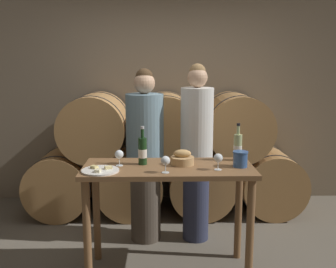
{
  "coord_description": "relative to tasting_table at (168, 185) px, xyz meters",
  "views": [
    {
      "loc": [
        -0.07,
        -3.14,
        1.8
      ],
      "look_at": [
        0.0,
        0.12,
        1.19
      ],
      "focal_mm": 42.0,
      "sensor_mm": 36.0,
      "label": 1
    }
  ],
  "objects": [
    {
      "name": "stone_wall_back",
      "position": [
        0.0,
        1.95,
        0.82
      ],
      "size": [
        10.0,
        0.12,
        3.2
      ],
      "color": "gray",
      "rests_on": "ground_plane"
    },
    {
      "name": "blue_crock",
      "position": [
        0.59,
        -0.03,
        0.24
      ],
      "size": [
        0.12,
        0.12,
        0.13
      ],
      "color": "#335693",
      "rests_on": "tasting_table"
    },
    {
      "name": "wine_glass_far_left",
      "position": [
        -0.41,
        0.03,
        0.26
      ],
      "size": [
        0.07,
        0.07,
        0.13
      ],
      "color": "white",
      "rests_on": "tasting_table"
    },
    {
      "name": "barrel_stack",
      "position": [
        0.0,
        1.41,
        -0.11
      ],
      "size": [
        3.24,
        0.85,
        1.43
      ],
      "color": "#A87A47",
      "rests_on": "ground_plane"
    },
    {
      "name": "person_left",
      "position": [
        -0.22,
        0.64,
        0.1
      ],
      "size": [
        0.37,
        0.37,
        1.73
      ],
      "color": "#4C4238",
      "rests_on": "ground_plane"
    },
    {
      "name": "bread_basket",
      "position": [
        0.12,
        0.05,
        0.21
      ],
      "size": [
        0.2,
        0.2,
        0.13
      ],
      "color": "tan",
      "rests_on": "tasting_table"
    },
    {
      "name": "wine_bottle_white",
      "position": [
        0.61,
        0.19,
        0.28
      ],
      "size": [
        0.07,
        0.07,
        0.33
      ],
      "color": "#ADBC7F",
      "rests_on": "tasting_table"
    },
    {
      "name": "wine_glass_left",
      "position": [
        -0.03,
        -0.19,
        0.26
      ],
      "size": [
        0.07,
        0.07,
        0.13
      ],
      "color": "white",
      "rests_on": "tasting_table"
    },
    {
      "name": "wine_glass_center",
      "position": [
        0.4,
        -0.12,
        0.26
      ],
      "size": [
        0.07,
        0.07,
        0.13
      ],
      "color": "white",
      "rests_on": "tasting_table"
    },
    {
      "name": "tasting_table",
      "position": [
        0.0,
        0.0,
        0.0
      ],
      "size": [
        1.41,
        0.59,
        0.94
      ],
      "color": "brown",
      "rests_on": "ground_plane"
    },
    {
      "name": "person_right",
      "position": [
        0.29,
        0.64,
        0.14
      ],
      "size": [
        0.32,
        0.32,
        1.78
      ],
      "color": "#2D334C",
      "rests_on": "ground_plane"
    },
    {
      "name": "wine_bottle_red",
      "position": [
        -0.21,
        0.07,
        0.28
      ],
      "size": [
        0.07,
        0.07,
        0.33
      ],
      "color": "#193819",
      "rests_on": "tasting_table"
    },
    {
      "name": "cheese_plate",
      "position": [
        -0.54,
        -0.14,
        0.17
      ],
      "size": [
        0.3,
        0.3,
        0.04
      ],
      "color": "white",
      "rests_on": "tasting_table"
    }
  ]
}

